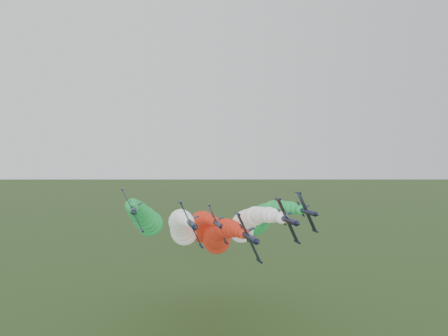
{
  "coord_description": "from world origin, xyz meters",
  "views": [
    {
      "loc": [
        -22.76,
        -82.06,
        55.26
      ],
      "look_at": [
        -1.48,
        9.14,
        52.53
      ],
      "focal_mm": 35.0,
      "sensor_mm": 36.0,
      "label": 1
    }
  ],
  "objects_px": {
    "jet_lead": "(218,235)",
    "jet_trail": "(201,226)",
    "jet_inner_left": "(182,227)",
    "jet_outer_left": "(144,217)",
    "jet_outer_right": "(262,218)",
    "jet_inner_right": "(245,224)"
  },
  "relations": [
    {
      "from": "jet_lead",
      "to": "jet_outer_left",
      "type": "bearing_deg",
      "value": 139.42
    },
    {
      "from": "jet_inner_left",
      "to": "jet_trail",
      "type": "height_order",
      "value": "jet_inner_left"
    },
    {
      "from": "jet_trail",
      "to": "jet_outer_left",
      "type": "bearing_deg",
      "value": -167.86
    },
    {
      "from": "jet_inner_left",
      "to": "jet_outer_left",
      "type": "bearing_deg",
      "value": 143.03
    },
    {
      "from": "jet_lead",
      "to": "jet_outer_right",
      "type": "xyz_separation_m",
      "value": [
        18.7,
        15.5,
        2.35
      ]
    },
    {
      "from": "jet_lead",
      "to": "jet_trail",
      "type": "xyz_separation_m",
      "value": [
        -1.25,
        22.09,
        -0.77
      ]
    },
    {
      "from": "jet_lead",
      "to": "jet_inner_right",
      "type": "relative_size",
      "value": 1.0
    },
    {
      "from": "jet_outer_right",
      "to": "jet_trail",
      "type": "bearing_deg",
      "value": 161.71
    },
    {
      "from": "jet_lead",
      "to": "jet_outer_left",
      "type": "relative_size",
      "value": 1.0
    },
    {
      "from": "jet_inner_left",
      "to": "jet_outer_right",
      "type": "bearing_deg",
      "value": 12.38
    },
    {
      "from": "jet_outer_left",
      "to": "jet_inner_right",
      "type": "bearing_deg",
      "value": -21.69
    },
    {
      "from": "jet_outer_right",
      "to": "jet_trail",
      "type": "distance_m",
      "value": 21.24
    },
    {
      "from": "jet_inner_left",
      "to": "jet_outer_left",
      "type": "distance_m",
      "value": 14.4
    },
    {
      "from": "jet_outer_left",
      "to": "jet_outer_right",
      "type": "distance_m",
      "value": 39.65
    },
    {
      "from": "jet_outer_left",
      "to": "jet_outer_right",
      "type": "relative_size",
      "value": 1.01
    },
    {
      "from": "jet_inner_right",
      "to": "jet_outer_left",
      "type": "bearing_deg",
      "value": 158.31
    },
    {
      "from": "jet_lead",
      "to": "jet_inner_left",
      "type": "xyz_separation_m",
      "value": [
        -9.49,
        9.31,
        1.33
      ]
    },
    {
      "from": "jet_lead",
      "to": "jet_outer_left",
      "type": "height_order",
      "value": "jet_outer_left"
    },
    {
      "from": "jet_outer_right",
      "to": "jet_outer_left",
      "type": "bearing_deg",
      "value": 176.57
    },
    {
      "from": "jet_inner_right",
      "to": "jet_outer_right",
      "type": "distance_m",
      "value": 13.14
    },
    {
      "from": "jet_lead",
      "to": "jet_inner_right",
      "type": "distance_m",
      "value": 11.74
    },
    {
      "from": "jet_outer_right",
      "to": "jet_trail",
      "type": "relative_size",
      "value": 1.0
    }
  ]
}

